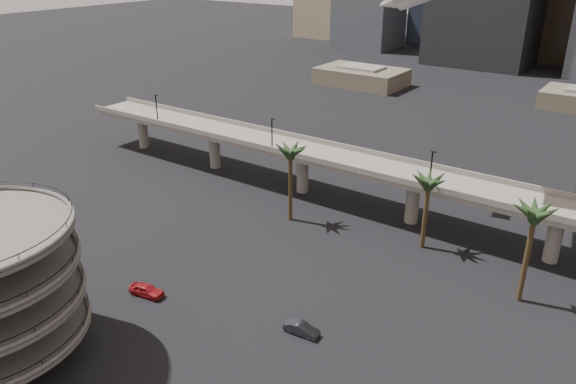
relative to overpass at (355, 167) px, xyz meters
The scene contains 5 objects.
overpass is the anchor object (origin of this frame).
palm_trees 17.90m from the overpass, 36.44° to the right, with size 42.40×10.40×14.00m.
low_buildings 87.69m from the overpass, 85.49° to the left, with size 135.00×27.50×6.80m.
car_a 41.87m from the overpass, 101.80° to the right, with size 1.96×4.87×1.66m, color #A4171D.
car_b 38.10m from the overpass, 70.08° to the right, with size 1.53×4.40×1.45m, color #222328.
Camera 1 is at (43.14, -25.66, 42.44)m, focal length 35.00 mm.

